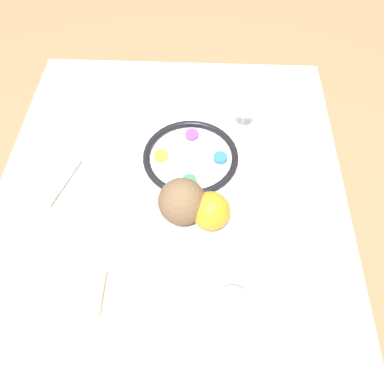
{
  "coord_description": "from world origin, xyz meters",
  "views": [
    {
      "loc": [
        0.56,
        0.09,
        1.62
      ],
      "look_at": [
        -0.0,
        0.06,
        0.78
      ],
      "focal_mm": 35.0,
      "sensor_mm": 36.0,
      "label": 1
    }
  ],
  "objects_px": {
    "napkin_roll": "(59,181)",
    "cup_mid": "(231,308)",
    "seder_plate": "(191,157)",
    "coconut": "(182,202)",
    "wine_glass": "(245,104)",
    "orange_fruit": "(211,211)",
    "bread_plate": "(82,293)",
    "cup_near": "(241,94)",
    "fruit_stand": "(194,231)"
  },
  "relations": [
    {
      "from": "napkin_roll",
      "to": "cup_mid",
      "type": "xyz_separation_m",
      "value": [
        0.34,
        0.48,
        0.02
      ]
    },
    {
      "from": "seder_plate",
      "to": "coconut",
      "type": "height_order",
      "value": "coconut"
    },
    {
      "from": "wine_glass",
      "to": "napkin_roll",
      "type": "relative_size",
      "value": 0.79
    },
    {
      "from": "seder_plate",
      "to": "orange_fruit",
      "type": "height_order",
      "value": "orange_fruit"
    },
    {
      "from": "wine_glass",
      "to": "orange_fruit",
      "type": "xyz_separation_m",
      "value": [
        0.41,
        -0.1,
        0.06
      ]
    },
    {
      "from": "coconut",
      "to": "napkin_roll",
      "type": "relative_size",
      "value": 0.66
    },
    {
      "from": "seder_plate",
      "to": "orange_fruit",
      "type": "xyz_separation_m",
      "value": [
        0.26,
        0.06,
        0.14
      ]
    },
    {
      "from": "bread_plate",
      "to": "orange_fruit",
      "type": "bearing_deg",
      "value": 117.16
    },
    {
      "from": "cup_near",
      "to": "cup_mid",
      "type": "xyz_separation_m",
      "value": [
        0.7,
        -0.04,
        0.0
      ]
    },
    {
      "from": "seder_plate",
      "to": "wine_glass",
      "type": "bearing_deg",
      "value": 133.28
    },
    {
      "from": "orange_fruit",
      "to": "coconut",
      "type": "distance_m",
      "value": 0.07
    },
    {
      "from": "fruit_stand",
      "to": "napkin_roll",
      "type": "height_order",
      "value": "fruit_stand"
    },
    {
      "from": "seder_plate",
      "to": "napkin_roll",
      "type": "relative_size",
      "value": 1.69
    },
    {
      "from": "coconut",
      "to": "cup_mid",
      "type": "height_order",
      "value": "coconut"
    },
    {
      "from": "orange_fruit",
      "to": "cup_mid",
      "type": "bearing_deg",
      "value": 16.2
    },
    {
      "from": "wine_glass",
      "to": "bread_plate",
      "type": "height_order",
      "value": "wine_glass"
    },
    {
      "from": "seder_plate",
      "to": "fruit_stand",
      "type": "distance_m",
      "value": 0.29
    },
    {
      "from": "orange_fruit",
      "to": "napkin_roll",
      "type": "bearing_deg",
      "value": -110.7
    },
    {
      "from": "orange_fruit",
      "to": "fruit_stand",
      "type": "bearing_deg",
      "value": -67.68
    },
    {
      "from": "orange_fruit",
      "to": "cup_near",
      "type": "bearing_deg",
      "value": 169.6
    },
    {
      "from": "cup_near",
      "to": "seder_plate",
      "type": "bearing_deg",
      "value": -30.88
    },
    {
      "from": "wine_glass",
      "to": "cup_mid",
      "type": "xyz_separation_m",
      "value": [
        0.6,
        -0.05,
        -0.05
      ]
    },
    {
      "from": "fruit_stand",
      "to": "cup_near",
      "type": "xyz_separation_m",
      "value": [
        -0.54,
        0.13,
        -0.05
      ]
    },
    {
      "from": "napkin_roll",
      "to": "cup_near",
      "type": "bearing_deg",
      "value": 124.71
    },
    {
      "from": "bread_plate",
      "to": "napkin_roll",
      "type": "xyz_separation_m",
      "value": [
        -0.31,
        -0.13,
        0.01
      ]
    },
    {
      "from": "fruit_stand",
      "to": "cup_mid",
      "type": "relative_size",
      "value": 2.53
    },
    {
      "from": "coconut",
      "to": "fruit_stand",
      "type": "bearing_deg",
      "value": 41.31
    },
    {
      "from": "cup_mid",
      "to": "napkin_roll",
      "type": "bearing_deg",
      "value": -125.64
    },
    {
      "from": "fruit_stand",
      "to": "cup_near",
      "type": "height_order",
      "value": "fruit_stand"
    },
    {
      "from": "napkin_roll",
      "to": "cup_mid",
      "type": "relative_size",
      "value": 2.21
    },
    {
      "from": "wine_glass",
      "to": "coconut",
      "type": "relative_size",
      "value": 1.2
    },
    {
      "from": "coconut",
      "to": "napkin_roll",
      "type": "height_order",
      "value": "coconut"
    },
    {
      "from": "fruit_stand",
      "to": "bread_plate",
      "type": "height_order",
      "value": "fruit_stand"
    },
    {
      "from": "cup_mid",
      "to": "seder_plate",
      "type": "bearing_deg",
      "value": -166.09
    },
    {
      "from": "fruit_stand",
      "to": "bread_plate",
      "type": "relative_size",
      "value": 1.19
    },
    {
      "from": "fruit_stand",
      "to": "coconut",
      "type": "height_order",
      "value": "coconut"
    },
    {
      "from": "cup_near",
      "to": "cup_mid",
      "type": "height_order",
      "value": "same"
    },
    {
      "from": "orange_fruit",
      "to": "cup_near",
      "type": "xyz_separation_m",
      "value": [
        -0.52,
        0.1,
        -0.11
      ]
    },
    {
      "from": "bread_plate",
      "to": "seder_plate",
      "type": "bearing_deg",
      "value": 150.15
    },
    {
      "from": "coconut",
      "to": "cup_mid",
      "type": "distance_m",
      "value": 0.26
    },
    {
      "from": "wine_glass",
      "to": "cup_near",
      "type": "distance_m",
      "value": 0.12
    },
    {
      "from": "fruit_stand",
      "to": "coconut",
      "type": "bearing_deg",
      "value": -138.69
    },
    {
      "from": "seder_plate",
      "to": "cup_near",
      "type": "bearing_deg",
      "value": 149.12
    },
    {
      "from": "coconut",
      "to": "cup_near",
      "type": "xyz_separation_m",
      "value": [
        -0.5,
        0.16,
        -0.12
      ]
    },
    {
      "from": "fruit_stand",
      "to": "orange_fruit",
      "type": "bearing_deg",
      "value": 112.32
    },
    {
      "from": "wine_glass",
      "to": "coconut",
      "type": "xyz_separation_m",
      "value": [
        0.4,
        -0.17,
        0.07
      ]
    },
    {
      "from": "bread_plate",
      "to": "napkin_roll",
      "type": "relative_size",
      "value": 0.96
    },
    {
      "from": "seder_plate",
      "to": "wine_glass",
      "type": "height_order",
      "value": "wine_glass"
    },
    {
      "from": "wine_glass",
      "to": "fruit_stand",
      "type": "distance_m",
      "value": 0.45
    },
    {
      "from": "fruit_stand",
      "to": "bread_plate",
      "type": "distance_m",
      "value": 0.3
    }
  ]
}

